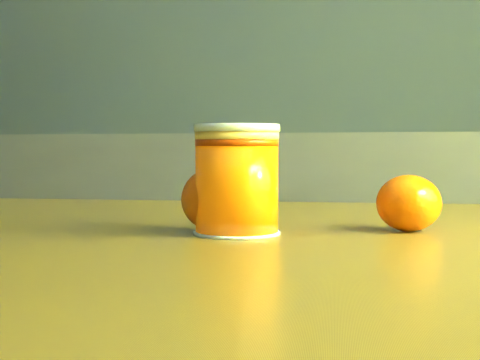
% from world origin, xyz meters
% --- Properties ---
extents(kitchen_counter, '(3.15, 0.60, 0.90)m').
position_xyz_m(kitchen_counter, '(0.00, 1.45, 0.45)').
color(kitchen_counter, '#56565C').
rests_on(kitchen_counter, ground).
extents(table, '(1.17, 0.92, 0.79)m').
position_xyz_m(table, '(0.81, 0.15, 0.69)').
color(table, brown).
rests_on(table, ground).
extents(juice_glass, '(0.08, 0.08, 0.10)m').
position_xyz_m(juice_glass, '(0.71, 0.15, 0.84)').
color(juice_glass, '#F06404').
rests_on(juice_glass, table).
extents(orange_front, '(0.09, 0.09, 0.06)m').
position_xyz_m(orange_front, '(0.69, 0.15, 0.82)').
color(orange_front, '#EE5D04').
rests_on(orange_front, table).
extents(orange_back, '(0.07, 0.07, 0.05)m').
position_xyz_m(orange_back, '(0.86, 0.22, 0.82)').
color(orange_back, '#EE5D04').
rests_on(orange_back, table).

